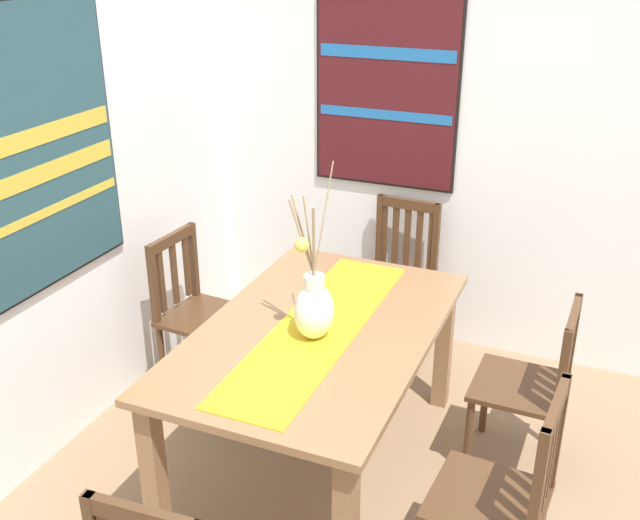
% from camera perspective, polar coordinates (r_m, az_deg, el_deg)
% --- Properties ---
extents(wall_back, '(6.40, 0.12, 2.70)m').
position_cam_1_polar(wall_back, '(3.51, -22.60, 4.99)').
color(wall_back, white).
rests_on(wall_back, ground_plane).
extents(wall_side, '(0.12, 6.40, 2.70)m').
position_cam_1_polar(wall_side, '(4.34, 14.78, 9.42)').
color(wall_side, white).
rests_on(wall_side, ground_plane).
extents(dining_table, '(1.62, 1.00, 0.75)m').
position_cam_1_polar(dining_table, '(3.39, -0.16, -6.90)').
color(dining_table, '#8E6642').
rests_on(dining_table, ground_plane).
extents(table_runner, '(1.49, 0.36, 0.01)m').
position_cam_1_polar(table_runner, '(3.34, -0.16, -5.23)').
color(table_runner, gold).
rests_on(table_runner, dining_table).
extents(centerpiece_vase, '(0.22, 0.21, 0.77)m').
position_cam_1_polar(centerpiece_vase, '(3.20, -0.48, -3.63)').
color(centerpiece_vase, silver).
rests_on(centerpiece_vase, dining_table).
extents(chair_0, '(0.43, 0.43, 0.87)m').
position_cam_1_polar(chair_0, '(3.63, 16.04, -9.06)').
color(chair_0, '#4C301C').
rests_on(chair_0, ground_plane).
extents(chair_1, '(0.45, 0.45, 0.93)m').
position_cam_1_polar(chair_1, '(4.48, 6.01, -1.23)').
color(chair_1, '#4C301C').
rests_on(chair_1, ground_plane).
extents(chair_2, '(0.45, 0.45, 0.89)m').
position_cam_1_polar(chair_2, '(4.17, -9.43, -3.81)').
color(chair_2, '#4C301C').
rests_on(chair_2, ground_plane).
extents(chair_4, '(0.45, 0.45, 0.93)m').
position_cam_1_polar(chair_4, '(2.95, 14.12, -17.06)').
color(chair_4, '#4C301C').
rests_on(chair_4, ground_plane).
extents(painting_on_back_wall, '(1.06, 0.05, 1.27)m').
position_cam_1_polar(painting_on_back_wall, '(3.48, -21.33, 7.75)').
color(painting_on_back_wall, black).
extents(painting_on_side_wall, '(0.05, 0.86, 1.09)m').
position_cam_1_polar(painting_on_side_wall, '(4.40, 5.12, 12.57)').
color(painting_on_side_wall, black).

